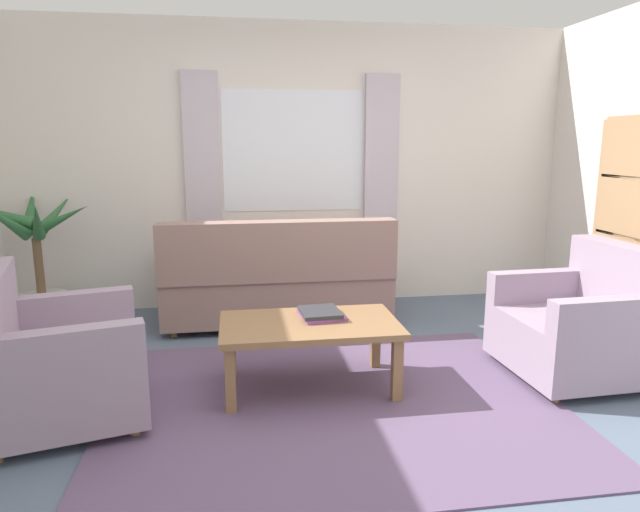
% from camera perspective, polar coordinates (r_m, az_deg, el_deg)
% --- Properties ---
extents(ground_plane, '(6.24, 6.24, 0.00)m').
position_cam_1_polar(ground_plane, '(3.43, 1.48, -14.93)').
color(ground_plane, slate).
extents(wall_back, '(5.32, 0.12, 2.60)m').
position_cam_1_polar(wall_back, '(5.32, -2.78, 9.06)').
color(wall_back, silver).
rests_on(wall_back, ground_plane).
extents(window_with_curtains, '(1.98, 0.07, 1.40)m').
position_cam_1_polar(window_with_curtains, '(5.23, -2.70, 10.66)').
color(window_with_curtains, white).
extents(area_rug, '(2.66, 2.10, 0.01)m').
position_cam_1_polar(area_rug, '(3.43, 1.48, -14.84)').
color(area_rug, '#604C6B').
rests_on(area_rug, ground_plane).
extents(couch, '(1.90, 0.82, 0.92)m').
position_cam_1_polar(couch, '(4.77, -4.42, -2.59)').
color(couch, gray).
rests_on(couch, ground_plane).
extents(armchair_left, '(1.00, 1.01, 0.88)m').
position_cam_1_polar(armchair_left, '(3.43, -25.73, -9.69)').
color(armchair_left, '#998499').
rests_on(armchair_left, ground_plane).
extents(armchair_right, '(0.86, 0.87, 0.88)m').
position_cam_1_polar(armchair_right, '(4.07, 25.14, -6.37)').
color(armchair_right, '#998499').
rests_on(armchair_right, ground_plane).
extents(coffee_table, '(1.10, 0.64, 0.44)m').
position_cam_1_polar(coffee_table, '(3.49, -1.08, -7.67)').
color(coffee_table, olive).
rests_on(coffee_table, ground_plane).
extents(book_stack_on_table, '(0.29, 0.31, 0.05)m').
position_cam_1_polar(book_stack_on_table, '(3.55, 0.08, -5.91)').
color(book_stack_on_table, '#7F478C').
rests_on(book_stack_on_table, coffee_table).
extents(potted_plant, '(1.14, 1.09, 1.20)m').
position_cam_1_polar(potted_plant, '(5.19, -26.98, -1.30)').
color(potted_plant, '#B7B2A8').
rests_on(potted_plant, ground_plane).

